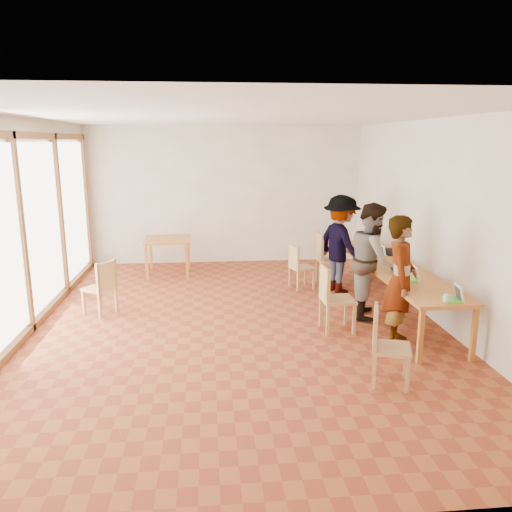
{
  "coord_description": "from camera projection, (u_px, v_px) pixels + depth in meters",
  "views": [
    {
      "loc": [
        -0.37,
        -7.02,
        2.67
      ],
      "look_at": [
        0.27,
        -0.26,
        1.1
      ],
      "focal_mm": 35.0,
      "sensor_mm": 36.0,
      "label": 1
    }
  ],
  "objects": [
    {
      "name": "ground",
      "position": [
        236.0,
        324.0,
        7.44
      ],
      "size": [
        8.0,
        8.0,
        0.0
      ],
      "primitive_type": "plane",
      "color": "brown",
      "rests_on": "ground"
    },
    {
      "name": "wall_back",
      "position": [
        225.0,
        195.0,
        10.99
      ],
      "size": [
        6.0,
        0.1,
        3.0
      ],
      "primitive_type": "cube",
      "color": "white",
      "rests_on": "ground"
    },
    {
      "name": "wall_front",
      "position": [
        269.0,
        327.0,
        3.23
      ],
      "size": [
        6.0,
        0.1,
        3.0
      ],
      "primitive_type": "cube",
      "color": "white",
      "rests_on": "ground"
    },
    {
      "name": "wall_right",
      "position": [
        437.0,
        222.0,
        7.38
      ],
      "size": [
        0.1,
        8.0,
        3.0
      ],
      "primitive_type": "cube",
      "color": "white",
      "rests_on": "ground"
    },
    {
      "name": "window_wall",
      "position": [
        20.0,
        228.0,
        6.83
      ],
      "size": [
        0.1,
        8.0,
        3.0
      ],
      "primitive_type": "cube",
      "color": "white",
      "rests_on": "ground"
    },
    {
      "name": "ceiling",
      "position": [
        234.0,
        115.0,
        6.76
      ],
      "size": [
        6.0,
        8.0,
        0.04
      ],
      "primitive_type": "cube",
      "color": "white",
      "rests_on": "wall_back"
    },
    {
      "name": "communal_table",
      "position": [
        392.0,
        268.0,
        7.89
      ],
      "size": [
        0.8,
        4.0,
        0.75
      ],
      "color": "#BE742A",
      "rests_on": "ground"
    },
    {
      "name": "side_table",
      "position": [
        168.0,
        242.0,
        10.07
      ],
      "size": [
        0.9,
        0.9,
        0.75
      ],
      "rotation": [
        0.0,
        0.0,
        0.05
      ],
      "color": "#BE742A",
      "rests_on": "ground"
    },
    {
      "name": "chair_near",
      "position": [
        383.0,
        338.0,
        5.53
      ],
      "size": [
        0.52,
        0.52,
        0.47
      ],
      "rotation": [
        0.0,
        0.0,
        -0.32
      ],
      "color": "tan",
      "rests_on": "ground"
    },
    {
      "name": "chair_mid",
      "position": [
        331.0,
        291.0,
        7.08
      ],
      "size": [
        0.46,
        0.46,
        0.51
      ],
      "rotation": [
        0.0,
        0.0,
        0.03
      ],
      "color": "tan",
      "rests_on": "ground"
    },
    {
      "name": "chair_far",
      "position": [
        298.0,
        262.0,
        9.14
      ],
      "size": [
        0.48,
        0.48,
        0.43
      ],
      "rotation": [
        0.0,
        0.0,
        0.31
      ],
      "color": "tan",
      "rests_on": "ground"
    },
    {
      "name": "chair_empty",
      "position": [
        325.0,
        253.0,
        9.41
      ],
      "size": [
        0.46,
        0.46,
        0.52
      ],
      "rotation": [
        0.0,
        0.0,
        0.01
      ],
      "color": "tan",
      "rests_on": "ground"
    },
    {
      "name": "chair_spare",
      "position": [
        103.0,
        282.0,
        7.74
      ],
      "size": [
        0.56,
        0.56,
        0.46
      ],
      "rotation": [
        0.0,
        0.0,
        2.53
      ],
      "color": "tan",
      "rests_on": "ground"
    },
    {
      "name": "person_near",
      "position": [
        401.0,
        281.0,
        6.58
      ],
      "size": [
        0.63,
        0.75,
        1.74
      ],
      "primitive_type": "imported",
      "rotation": [
        0.0,
        0.0,
        1.17
      ],
      "color": "gray",
      "rests_on": "ground"
    },
    {
      "name": "person_mid",
      "position": [
        372.0,
        260.0,
        7.64
      ],
      "size": [
        0.85,
        0.99,
        1.77
      ],
      "primitive_type": "imported",
      "rotation": [
        0.0,
        0.0,
        1.34
      ],
      "color": "gray",
      "rests_on": "ground"
    },
    {
      "name": "person_far",
      "position": [
        341.0,
        244.0,
        8.89
      ],
      "size": [
        1.01,
        1.29,
        1.75
      ],
      "primitive_type": "imported",
      "rotation": [
        0.0,
        0.0,
        1.94
      ],
      "color": "gray",
      "rests_on": "ground"
    },
    {
      "name": "laptop_near",
      "position": [
        455.0,
        296.0,
        6.13
      ],
      "size": [
        0.24,
        0.27,
        0.2
      ],
      "rotation": [
        0.0,
        0.0,
        -0.13
      ],
      "color": "#4FC235",
      "rests_on": "communal_table"
    },
    {
      "name": "laptop_mid",
      "position": [
        413.0,
        277.0,
        7.01
      ],
      "size": [
        0.25,
        0.28,
        0.21
      ],
      "rotation": [
        0.0,
        0.0,
        -0.19
      ],
      "color": "#4FC235",
      "rests_on": "communal_table"
    },
    {
      "name": "laptop_far",
      "position": [
        379.0,
        252.0,
        8.56
      ],
      "size": [
        0.25,
        0.26,
        0.18
      ],
      "rotation": [
        0.0,
        0.0,
        0.35
      ],
      "color": "#4FC235",
      "rests_on": "communal_table"
    },
    {
      "name": "yellow_mug",
      "position": [
        395.0,
        263.0,
        7.82
      ],
      "size": [
        0.15,
        0.15,
        0.09
      ],
      "primitive_type": "imported",
      "rotation": [
        0.0,
        0.0,
        0.37
      ],
      "color": "orange",
      "rests_on": "communal_table"
    },
    {
      "name": "green_bottle",
      "position": [
        345.0,
        238.0,
        9.33
      ],
      "size": [
        0.07,
        0.07,
        0.28
      ],
      "primitive_type": "cylinder",
      "color": "#1C623B",
      "rests_on": "communal_table"
    },
    {
      "name": "clear_glass",
      "position": [
        446.0,
        298.0,
        6.1
      ],
      "size": [
        0.07,
        0.07,
        0.09
      ],
      "primitive_type": "cylinder",
      "color": "silver",
      "rests_on": "communal_table"
    },
    {
      "name": "condiment_cup",
      "position": [
        373.0,
        256.0,
        8.43
      ],
      "size": [
        0.08,
        0.08,
        0.06
      ],
      "primitive_type": "cylinder",
      "color": "white",
      "rests_on": "communal_table"
    },
    {
      "name": "pink_phone",
      "position": [
        459.0,
        296.0,
        6.29
      ],
      "size": [
        0.05,
        0.1,
        0.01
      ],
      "primitive_type": "cube",
      "color": "#DE5199",
      "rests_on": "communal_table"
    },
    {
      "name": "black_pouch",
      "position": [
        391.0,
        252.0,
        8.62
      ],
      "size": [
        0.16,
        0.26,
        0.09
      ],
      "primitive_type": "cube",
      "color": "black",
      "rests_on": "communal_table"
    }
  ]
}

